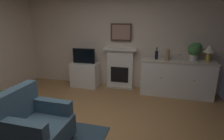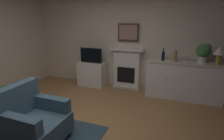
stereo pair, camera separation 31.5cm
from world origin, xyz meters
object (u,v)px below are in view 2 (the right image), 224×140
wine_bottle (163,56)px  framed_picture (128,32)px  sideboard_cabinet (183,80)px  potted_plant_fern (6,92)px  wine_glass_left (182,57)px  tv_set (91,55)px  potted_plant_small (204,52)px  wine_glass_center (187,57)px  tv_cabinet (92,74)px  armchair (33,120)px  vase_decorative (174,56)px  table_lamp (219,52)px  fireplace_unit (127,69)px

wine_bottle → framed_picture: bearing=166.6°
sideboard_cabinet → potted_plant_fern: size_ratio=4.01×
wine_glass_left → tv_set: tv_set is taller
potted_plant_small → tv_set: bearing=-178.9°
potted_plant_fern → framed_picture: bearing=39.4°
potted_plant_fern → potted_plant_small: bearing=22.7°
wine_bottle → wine_glass_center: wine_bottle is taller
wine_bottle → tv_set: wine_bottle is taller
sideboard_cabinet → wine_bottle: (-0.51, -0.00, 0.56)m
wine_bottle → tv_cabinet: 2.03m
wine_glass_left → tv_set: 2.34m
framed_picture → sideboard_cabinet: bearing=-8.7°
armchair → sideboard_cabinet: bearing=49.9°
framed_picture → tv_set: size_ratio=0.89×
sideboard_cabinet → wine_bottle: 0.75m
wine_glass_center → potted_plant_fern: 4.19m
tv_cabinet → potted_plant_fern: 2.14m
wine_glass_left → tv_cabinet: bearing=178.8°
tv_cabinet → armchair: size_ratio=0.82×
wine_bottle → tv_set: bearing=-179.8°
vase_decorative → table_lamp: bearing=3.2°
potted_plant_fern → tv_cabinet: bearing=51.7°
fireplace_unit → tv_cabinet: bearing=-170.6°
sideboard_cabinet → potted_plant_small: (0.35, 0.05, 0.70)m
tv_cabinet → tv_set: (-0.00, -0.02, 0.54)m
wine_glass_center → potted_plant_small: (0.32, 0.06, 0.13)m
table_lamp → framed_picture: bearing=173.9°
fireplace_unit → wine_glass_left: fireplace_unit is taller
table_lamp → wine_glass_left: size_ratio=2.42×
tv_set → potted_plant_small: size_ratio=1.44×
table_lamp → wine_glass_center: 0.64m
wine_glass_left → armchair: wine_glass_left is taller
table_lamp → wine_glass_left: (-0.73, -0.03, -0.16)m
potted_plant_fern → armchair: 1.84m
wine_glass_left → wine_glass_center: bearing=9.5°
wine_bottle → tv_set: (-1.91, -0.01, -0.13)m
framed_picture → wine_bottle: bearing=-13.4°
tv_cabinet → potted_plant_small: (2.77, 0.03, 0.82)m
wine_glass_left → potted_plant_fern: size_ratio=0.38×
armchair → potted_plant_fern: bearing=152.0°
wine_glass_center → tv_cabinet: (-2.45, 0.03, -0.68)m
tv_set → armchair: tv_set is taller
potted_plant_fern → wine_glass_center: bearing=23.7°
fireplace_unit → wine_glass_left: (1.36, -0.21, 0.47)m
fireplace_unit → armchair: (-0.68, -2.71, -0.17)m
fireplace_unit → vase_decorative: vase_decorative is taller
framed_picture → tv_set: 1.18m
tv_cabinet → table_lamp: bearing=-0.3°
vase_decorative → tv_set: (-2.17, 0.04, -0.16)m
table_lamp → potted_plant_fern: (-4.39, -1.67, -0.92)m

